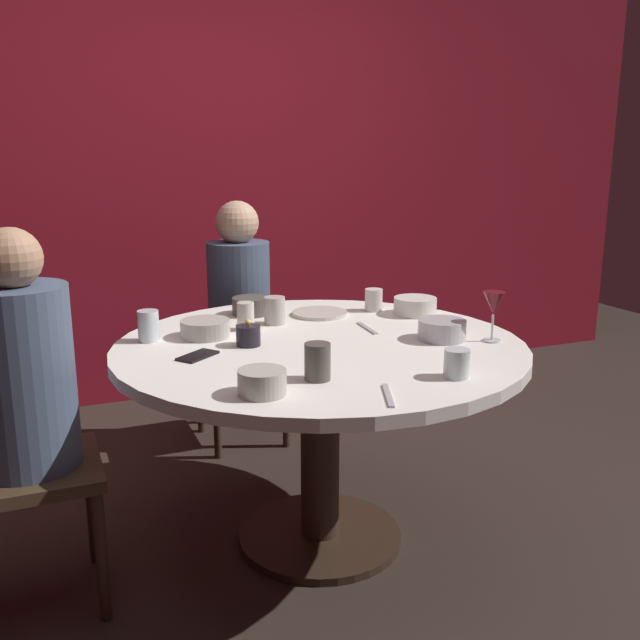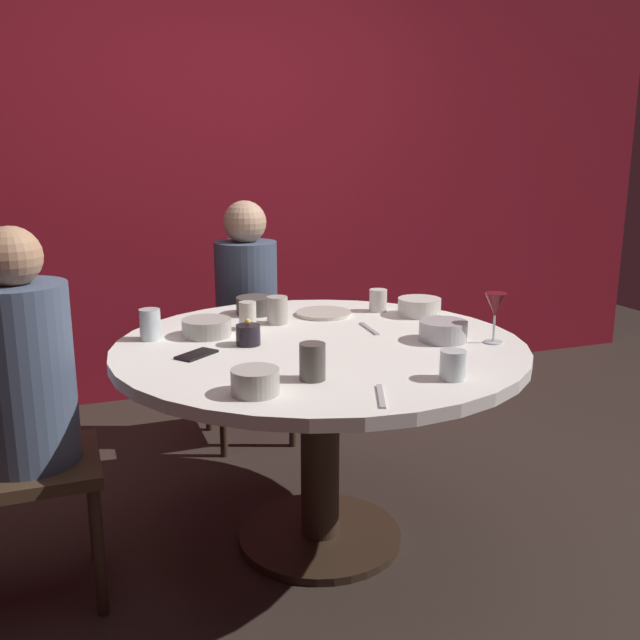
# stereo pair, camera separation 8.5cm
# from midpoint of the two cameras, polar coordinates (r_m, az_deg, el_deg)

# --- Properties ---
(ground_plane) EXTENTS (8.00, 8.00, 0.00)m
(ground_plane) POSITION_cam_midpoint_polar(r_m,az_deg,el_deg) (2.74, -0.93, -17.27)
(ground_plane) COLOR #2D231E
(back_wall) EXTENTS (6.00, 0.10, 2.60)m
(back_wall) POSITION_cam_midpoint_polar(r_m,az_deg,el_deg) (4.12, -10.66, 11.91)
(back_wall) COLOR maroon
(back_wall) RESTS_ON ground
(dining_table) EXTENTS (1.42, 1.42, 0.76)m
(dining_table) POSITION_cam_midpoint_polar(r_m,az_deg,el_deg) (2.48, -0.99, -5.04)
(dining_table) COLOR white
(dining_table) RESTS_ON ground
(seated_diner_left) EXTENTS (0.40, 0.40, 1.20)m
(seated_diner_left) POSITION_cam_midpoint_polar(r_m,az_deg,el_deg) (2.30, -23.84, -4.73)
(seated_diner_left) COLOR #3F2D1E
(seated_diner_left) RESTS_ON ground
(seated_diner_back) EXTENTS (0.40, 0.40, 1.18)m
(seated_diner_back) POSITION_cam_midpoint_polar(r_m,az_deg,el_deg) (3.38, -7.28, 1.91)
(seated_diner_back) COLOR #3F2D1E
(seated_diner_back) RESTS_ON ground
(candle_holder) EXTENTS (0.08, 0.08, 0.09)m
(candle_holder) POSITION_cam_midpoint_polar(r_m,az_deg,el_deg) (2.41, -6.83, -1.24)
(candle_holder) COLOR black
(candle_holder) RESTS_ON dining_table
(wine_glass) EXTENTS (0.08, 0.08, 0.18)m
(wine_glass) POSITION_cam_midpoint_polar(r_m,az_deg,el_deg) (2.49, 12.91, 1.16)
(wine_glass) COLOR silver
(wine_glass) RESTS_ON dining_table
(dinner_plate) EXTENTS (0.22, 0.22, 0.01)m
(dinner_plate) POSITION_cam_midpoint_polar(r_m,az_deg,el_deg) (2.84, -0.87, 0.55)
(dinner_plate) COLOR beige
(dinner_plate) RESTS_ON dining_table
(cell_phone) EXTENTS (0.15, 0.14, 0.01)m
(cell_phone) POSITION_cam_midpoint_polar(r_m,az_deg,el_deg) (2.31, -10.91, -2.86)
(cell_phone) COLOR black
(cell_phone) RESTS_ON dining_table
(bowl_serving_large) EXTENTS (0.17, 0.17, 0.07)m
(bowl_serving_large) POSITION_cam_midpoint_polar(r_m,az_deg,el_deg) (2.50, 8.87, -0.79)
(bowl_serving_large) COLOR #B7B7BC
(bowl_serving_large) RESTS_ON dining_table
(bowl_salad_center) EXTENTS (0.15, 0.15, 0.07)m
(bowl_salad_center) POSITION_cam_midpoint_polar(r_m,az_deg,el_deg) (2.86, -6.46, 1.13)
(bowl_salad_center) COLOR #4C4742
(bowl_salad_center) RESTS_ON dining_table
(bowl_small_white) EXTENTS (0.17, 0.17, 0.07)m
(bowl_small_white) POSITION_cam_midpoint_polar(r_m,az_deg,el_deg) (2.87, 6.85, 1.13)
(bowl_small_white) COLOR silver
(bowl_small_white) RESTS_ON dining_table
(bowl_sauce_side) EXTENTS (0.18, 0.18, 0.06)m
(bowl_sauce_side) POSITION_cam_midpoint_polar(r_m,az_deg,el_deg) (2.54, -10.21, -0.69)
(bowl_sauce_side) COLOR #B2ADA3
(bowl_sauce_side) RESTS_ON dining_table
(bowl_rice_portion) EXTENTS (0.13, 0.13, 0.07)m
(bowl_rice_portion) POSITION_cam_midpoint_polar(r_m,az_deg,el_deg) (1.93, -5.98, -5.03)
(bowl_rice_portion) COLOR #B2ADA3
(bowl_rice_portion) RESTS_ON dining_table
(cup_near_candle) EXTENTS (0.07, 0.07, 0.09)m
(cup_near_candle) POSITION_cam_midpoint_polar(r_m,az_deg,el_deg) (2.91, 3.52, 1.63)
(cup_near_candle) COLOR silver
(cup_near_candle) RESTS_ON dining_table
(cup_by_left_diner) EXTENTS (0.08, 0.08, 0.11)m
(cup_by_left_diner) POSITION_cam_midpoint_polar(r_m,az_deg,el_deg) (2.04, -1.41, -3.39)
(cup_by_left_diner) COLOR #4C4742
(cup_by_left_diner) RESTS_ON dining_table
(cup_by_right_diner) EXTENTS (0.07, 0.07, 0.11)m
(cup_by_right_diner) POSITION_cam_midpoint_polar(r_m,az_deg,el_deg) (2.53, -14.65, -0.47)
(cup_by_right_diner) COLOR silver
(cup_by_right_diner) RESTS_ON dining_table
(cup_center_front) EXTENTS (0.06, 0.06, 0.10)m
(cup_center_front) POSITION_cam_midpoint_polar(r_m,az_deg,el_deg) (2.62, -6.96, 0.30)
(cup_center_front) COLOR beige
(cup_center_front) RESTS_ON dining_table
(cup_far_edge) EXTENTS (0.08, 0.08, 0.09)m
(cup_far_edge) POSITION_cam_midpoint_polar(r_m,az_deg,el_deg) (2.09, 9.85, -3.49)
(cup_far_edge) COLOR silver
(cup_far_edge) RESTS_ON dining_table
(cup_beside_wine) EXTENTS (0.08, 0.08, 0.11)m
(cup_beside_wine) POSITION_cam_midpoint_polar(r_m,az_deg,el_deg) (2.70, -4.60, 0.77)
(cup_beside_wine) COLOR #B2ADA3
(cup_beside_wine) RESTS_ON dining_table
(fork_near_plate) EXTENTS (0.03, 0.18, 0.01)m
(fork_near_plate) POSITION_cam_midpoint_polar(r_m,az_deg,el_deg) (2.63, 2.91, -0.66)
(fork_near_plate) COLOR #B7B7BC
(fork_near_plate) RESTS_ON dining_table
(knife_near_plate) EXTENTS (0.08, 0.17, 0.01)m
(knife_near_plate) POSITION_cam_midpoint_polar(r_m,az_deg,el_deg) (1.92, 4.26, -6.09)
(knife_near_plate) COLOR #B7B7BC
(knife_near_plate) RESTS_ON dining_table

